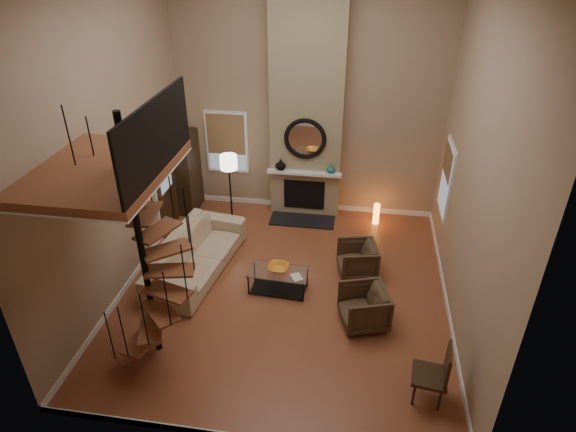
% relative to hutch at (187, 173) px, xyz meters
% --- Properties ---
extents(ground, '(6.00, 6.50, 0.01)m').
position_rel_hutch_xyz_m(ground, '(2.79, -2.78, -0.95)').
color(ground, '#A65A35').
rests_on(ground, ground).
extents(back_wall, '(6.00, 0.02, 5.50)m').
position_rel_hutch_xyz_m(back_wall, '(2.79, 0.47, 1.80)').
color(back_wall, tan).
rests_on(back_wall, ground).
extents(front_wall, '(6.00, 0.02, 5.50)m').
position_rel_hutch_xyz_m(front_wall, '(2.79, -6.03, 1.80)').
color(front_wall, tan).
rests_on(front_wall, ground).
extents(left_wall, '(0.02, 6.50, 5.50)m').
position_rel_hutch_xyz_m(left_wall, '(-0.21, -2.78, 1.80)').
color(left_wall, tan).
rests_on(left_wall, ground).
extents(right_wall, '(0.02, 6.50, 5.50)m').
position_rel_hutch_xyz_m(right_wall, '(5.79, -2.78, 1.80)').
color(right_wall, tan).
rests_on(right_wall, ground).
extents(baseboard_back, '(6.00, 0.02, 0.12)m').
position_rel_hutch_xyz_m(baseboard_back, '(2.79, 0.46, -0.89)').
color(baseboard_back, white).
rests_on(baseboard_back, ground).
extents(baseboard_left, '(0.02, 6.50, 0.12)m').
position_rel_hutch_xyz_m(baseboard_left, '(-0.20, -2.78, -0.89)').
color(baseboard_left, white).
rests_on(baseboard_left, ground).
extents(baseboard_right, '(0.02, 6.50, 0.12)m').
position_rel_hutch_xyz_m(baseboard_right, '(5.78, -2.78, -0.89)').
color(baseboard_right, white).
rests_on(baseboard_right, ground).
extents(chimney_breast, '(1.60, 0.38, 5.50)m').
position_rel_hutch_xyz_m(chimney_breast, '(2.79, 0.28, 1.80)').
color(chimney_breast, '#92835F').
rests_on(chimney_breast, ground).
extents(hearth, '(1.50, 0.60, 0.04)m').
position_rel_hutch_xyz_m(hearth, '(2.79, -0.21, -0.93)').
color(hearth, black).
rests_on(hearth, ground).
extents(firebox, '(0.95, 0.02, 0.72)m').
position_rel_hutch_xyz_m(firebox, '(2.79, 0.08, -0.40)').
color(firebox, black).
rests_on(firebox, chimney_breast).
extents(mantel, '(1.70, 0.18, 0.06)m').
position_rel_hutch_xyz_m(mantel, '(2.79, -0.00, 0.20)').
color(mantel, white).
rests_on(mantel, chimney_breast).
extents(mirror_frame, '(0.94, 0.10, 0.94)m').
position_rel_hutch_xyz_m(mirror_frame, '(2.79, 0.06, 1.00)').
color(mirror_frame, black).
rests_on(mirror_frame, chimney_breast).
extents(mirror_disc, '(0.80, 0.01, 0.80)m').
position_rel_hutch_xyz_m(mirror_disc, '(2.79, 0.07, 1.00)').
color(mirror_disc, white).
rests_on(mirror_disc, chimney_breast).
extents(vase_left, '(0.24, 0.24, 0.25)m').
position_rel_hutch_xyz_m(vase_left, '(2.24, 0.04, 0.35)').
color(vase_left, black).
rests_on(vase_left, mantel).
extents(vase_right, '(0.20, 0.20, 0.21)m').
position_rel_hutch_xyz_m(vase_right, '(3.39, 0.04, 0.33)').
color(vase_right, '#1A5C5C').
rests_on(vase_right, mantel).
extents(window_back, '(1.02, 0.06, 1.52)m').
position_rel_hutch_xyz_m(window_back, '(0.89, 0.44, 0.67)').
color(window_back, white).
rests_on(window_back, back_wall).
extents(window_right, '(0.06, 1.02, 1.52)m').
position_rel_hutch_xyz_m(window_right, '(5.76, -0.78, 0.68)').
color(window_right, white).
rests_on(window_right, right_wall).
extents(entry_door, '(0.10, 1.05, 2.16)m').
position_rel_hutch_xyz_m(entry_door, '(-0.17, -0.98, 0.10)').
color(entry_door, white).
rests_on(entry_door, ground).
extents(loft, '(1.70, 2.20, 1.09)m').
position_rel_hutch_xyz_m(loft, '(0.74, -4.58, 2.29)').
color(loft, brown).
rests_on(loft, left_wall).
extents(spiral_stair, '(1.47, 1.47, 4.06)m').
position_rel_hutch_xyz_m(spiral_stair, '(1.01, -4.57, 0.83)').
color(spiral_stair, black).
rests_on(spiral_stair, ground).
extents(hutch, '(0.41, 0.87, 1.95)m').
position_rel_hutch_xyz_m(hutch, '(0.00, 0.00, 0.00)').
color(hutch, '#321F10').
rests_on(hutch, ground).
extents(sofa, '(1.43, 2.85, 0.80)m').
position_rel_hutch_xyz_m(sofa, '(0.95, -2.40, -0.55)').
color(sofa, tan).
rests_on(sofa, ground).
extents(armchair_near, '(0.87, 0.86, 0.67)m').
position_rel_hutch_xyz_m(armchair_near, '(4.18, -2.05, -0.60)').
color(armchair_near, '#493421').
rests_on(armchair_near, ground).
extents(armchair_far, '(0.97, 0.95, 0.71)m').
position_rel_hutch_xyz_m(armchair_far, '(4.34, -3.44, -0.60)').
color(armchair_far, '#493421').
rests_on(armchair_far, ground).
extents(coffee_table, '(1.13, 0.61, 0.43)m').
position_rel_hutch_xyz_m(coffee_table, '(2.67, -2.82, -0.67)').
color(coffee_table, silver).
rests_on(coffee_table, ground).
extents(bowl, '(0.39, 0.39, 0.10)m').
position_rel_hutch_xyz_m(bowl, '(2.67, -2.77, -0.45)').
color(bowl, orange).
rests_on(bowl, coffee_table).
extents(book, '(0.27, 0.29, 0.02)m').
position_rel_hutch_xyz_m(book, '(3.02, -2.97, -0.49)').
color(book, gray).
rests_on(book, coffee_table).
extents(floor_lamp, '(0.38, 0.38, 1.70)m').
position_rel_hutch_xyz_m(floor_lamp, '(1.19, -0.54, 0.46)').
color(floor_lamp, black).
rests_on(floor_lamp, ground).
extents(accent_lamp, '(0.14, 0.14, 0.50)m').
position_rel_hutch_xyz_m(accent_lamp, '(4.49, -0.04, -0.70)').
color(accent_lamp, orange).
rests_on(accent_lamp, ground).
extents(side_chair, '(0.55, 0.55, 1.01)m').
position_rel_hutch_xyz_m(side_chair, '(5.31, -4.92, -0.42)').
color(side_chair, '#321F10').
rests_on(side_chair, ground).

